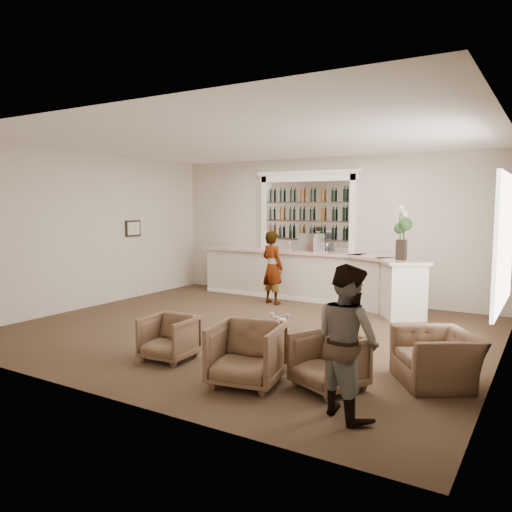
# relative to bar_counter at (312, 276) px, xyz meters

# --- Properties ---
(ground) EXTENTS (8.00, 8.00, 0.00)m
(ground) POSITION_rel_bar_counter_xyz_m (0.16, -3.00, -0.57)
(ground) COLOR brown
(ground) RESTS_ON ground
(room_shell) EXTENTS (8.04, 7.02, 3.32)m
(room_shell) POSITION_rel_bar_counter_xyz_m (0.33, -2.29, 1.77)
(room_shell) COLOR beige
(room_shell) RESTS_ON ground
(bar_counter) EXTENTS (5.72, 1.80, 1.14)m
(bar_counter) POSITION_rel_bar_counter_xyz_m (0.00, 0.00, 0.00)
(bar_counter) COLOR white
(bar_counter) RESTS_ON ground
(back_bar_alcove) EXTENTS (2.64, 0.25, 3.00)m
(back_bar_alcove) POSITION_rel_bar_counter_xyz_m (-0.34, 0.41, 1.46)
(back_bar_alcove) COLOR white
(back_bar_alcove) RESTS_ON ground
(cocktail_table) EXTENTS (0.70, 0.70, 0.50)m
(cocktail_table) POSITION_rel_bar_counter_xyz_m (1.54, -4.42, -0.32)
(cocktail_table) COLOR #4A2B20
(cocktail_table) RESTS_ON ground
(sommelier) EXTENTS (0.68, 0.55, 1.63)m
(sommelier) POSITION_rel_bar_counter_xyz_m (-0.63, -0.73, 0.24)
(sommelier) COLOR gray
(sommelier) RESTS_ON ground
(guest) EXTENTS (0.99, 0.93, 1.61)m
(guest) POSITION_rel_bar_counter_xyz_m (2.95, -5.49, 0.23)
(guest) COLOR gray
(guest) RESTS_ON ground
(armchair_left) EXTENTS (0.72, 0.74, 0.64)m
(armchair_left) POSITION_rel_bar_counter_xyz_m (0.09, -5.03, -0.26)
(armchair_left) COLOR brown
(armchair_left) RESTS_ON ground
(armchair_center) EXTENTS (0.97, 0.99, 0.77)m
(armchair_center) POSITION_rel_bar_counter_xyz_m (1.57, -5.29, -0.19)
(armchair_center) COLOR brown
(armchair_center) RESTS_ON ground
(armchair_right) EXTENTS (0.97, 0.98, 0.68)m
(armchair_right) POSITION_rel_bar_counter_xyz_m (2.50, -4.91, -0.23)
(armchair_right) COLOR brown
(armchair_right) RESTS_ON ground
(armchair_far) EXTENTS (1.28, 1.31, 0.65)m
(armchair_far) POSITION_rel_bar_counter_xyz_m (3.56, -4.04, -0.25)
(armchair_far) COLOR brown
(armchair_far) RESTS_ON ground
(espresso_machine) EXTENTS (0.56, 0.51, 0.41)m
(espresso_machine) POSITION_rel_bar_counter_xyz_m (-0.05, 0.04, 0.77)
(espresso_machine) COLOR #BCBCC1
(espresso_machine) RESTS_ON bar_counter
(flower_vase) EXTENTS (0.28, 0.28, 1.04)m
(flower_vase) POSITION_rel_bar_counter_xyz_m (2.18, -0.60, 1.15)
(flower_vase) COLOR black
(flower_vase) RESTS_ON bar_counter
(wine_glass_bar_left) EXTENTS (0.07, 0.07, 0.21)m
(wine_glass_bar_left) POSITION_rel_bar_counter_xyz_m (0.34, 0.05, 0.67)
(wine_glass_bar_left) COLOR white
(wine_glass_bar_left) RESTS_ON bar_counter
(wine_glass_bar_right) EXTENTS (0.07, 0.07, 0.21)m
(wine_glass_bar_right) POSITION_rel_bar_counter_xyz_m (-0.58, -0.00, 0.67)
(wine_glass_bar_right) COLOR white
(wine_glass_bar_right) RESTS_ON bar_counter
(wine_glass_tbl_a) EXTENTS (0.07, 0.07, 0.21)m
(wine_glass_tbl_a) POSITION_rel_bar_counter_xyz_m (1.42, -4.39, 0.03)
(wine_glass_tbl_a) COLOR white
(wine_glass_tbl_a) RESTS_ON cocktail_table
(wine_glass_tbl_b) EXTENTS (0.07, 0.07, 0.21)m
(wine_glass_tbl_b) POSITION_rel_bar_counter_xyz_m (1.64, -4.34, 0.03)
(wine_glass_tbl_b) COLOR white
(wine_glass_tbl_b) RESTS_ON cocktail_table
(wine_glass_tbl_c) EXTENTS (0.07, 0.07, 0.21)m
(wine_glass_tbl_c) POSITION_rel_bar_counter_xyz_m (1.58, -4.55, 0.03)
(wine_glass_tbl_c) COLOR white
(wine_glass_tbl_c) RESTS_ON cocktail_table
(napkin_holder) EXTENTS (0.08, 0.08, 0.12)m
(napkin_holder) POSITION_rel_bar_counter_xyz_m (1.52, -4.28, -0.01)
(napkin_holder) COLOR white
(napkin_holder) RESTS_ON cocktail_table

